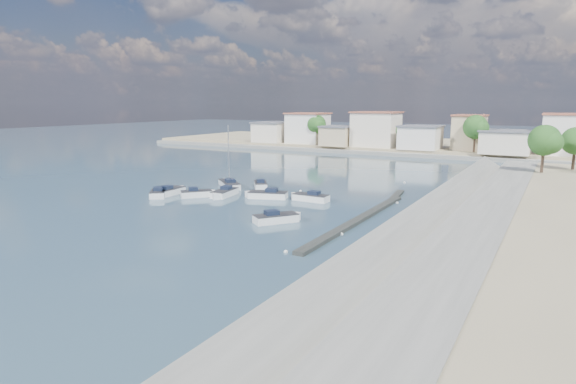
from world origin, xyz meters
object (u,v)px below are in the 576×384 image
(motorboat_e, at_px, (170,191))
(motorboat_c, at_px, (309,198))
(motorboat_b, at_px, (198,194))
(sailboat, at_px, (229,184))
(motorboat_f, at_px, (260,185))
(motorboat_g, at_px, (224,193))
(motorboat_h, at_px, (278,218))
(motorboat_a, at_px, (159,193))
(motorboat_d, at_px, (266,195))

(motorboat_e, bearing_deg, motorboat_c, 16.68)
(motorboat_b, bearing_deg, sailboat, 97.04)
(motorboat_f, bearing_deg, motorboat_e, -126.03)
(motorboat_c, bearing_deg, motorboat_e, -163.32)
(motorboat_g, height_order, motorboat_h, same)
(motorboat_b, relative_size, motorboat_h, 0.85)
(motorboat_f, bearing_deg, sailboat, -156.22)
(motorboat_c, relative_size, motorboat_g, 0.95)
(motorboat_b, distance_m, motorboat_e, 4.27)
(motorboat_f, distance_m, motorboat_g, 7.90)
(motorboat_a, distance_m, motorboat_c, 19.51)
(motorboat_b, height_order, motorboat_g, same)
(motorboat_a, height_order, motorboat_f, same)
(motorboat_a, distance_m, sailboat, 10.54)
(motorboat_a, height_order, sailboat, sailboat)
(motorboat_e, bearing_deg, motorboat_b, 6.66)
(motorboat_e, bearing_deg, motorboat_a, -113.08)
(motorboat_b, xyz_separation_m, motorboat_e, (-4.24, -0.50, 0.00))
(motorboat_b, bearing_deg, motorboat_c, 19.66)
(motorboat_d, distance_m, motorboat_g, 5.55)
(motorboat_e, distance_m, motorboat_f, 12.64)
(motorboat_d, relative_size, motorboat_h, 1.19)
(motorboat_d, xyz_separation_m, motorboat_e, (-12.21, -4.10, 0.00))
(motorboat_c, height_order, motorboat_d, same)
(motorboat_f, bearing_deg, motorboat_h, -52.12)
(motorboat_c, bearing_deg, motorboat_g, -164.59)
(motorboat_g, bearing_deg, sailboat, 121.30)
(motorboat_a, xyz_separation_m, sailboat, (3.87, 9.81, 0.03))
(motorboat_d, height_order, motorboat_e, same)
(motorboat_b, bearing_deg, motorboat_g, 34.29)
(motorboat_b, distance_m, motorboat_d, 8.75)
(motorboat_h, distance_m, sailboat, 21.88)
(motorboat_a, distance_m, motorboat_h, 20.98)
(motorboat_f, relative_size, sailboat, 0.48)
(motorboat_c, distance_m, motorboat_f, 11.39)
(motorboat_c, xyz_separation_m, motorboat_g, (-10.77, -2.97, 0.00))
(motorboat_d, relative_size, motorboat_g, 1.03)
(motorboat_a, relative_size, motorboat_g, 0.91)
(motorboat_a, bearing_deg, motorboat_c, 20.17)
(motorboat_a, bearing_deg, motorboat_g, 26.48)
(motorboat_e, height_order, motorboat_h, same)
(motorboat_c, distance_m, motorboat_g, 11.17)
(motorboat_a, distance_m, motorboat_g, 8.43)
(motorboat_c, height_order, motorboat_e, same)
(motorboat_f, bearing_deg, motorboat_d, -52.05)
(motorboat_c, xyz_separation_m, motorboat_e, (-17.71, -5.31, -0.00))
(motorboat_f, relative_size, motorboat_g, 0.81)
(motorboat_g, bearing_deg, motorboat_a, -153.52)
(motorboat_b, relative_size, motorboat_d, 0.72)
(motorboat_e, height_order, motorboat_g, same)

